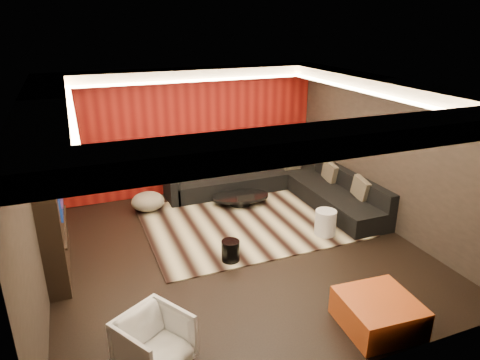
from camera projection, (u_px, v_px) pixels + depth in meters
name	position (u px, v px, depth m)	size (l,w,h in m)	color
floor	(237.00, 250.00, 7.44)	(6.00, 6.00, 0.02)	black
ceiling	(236.00, 87.00, 6.43)	(6.00, 6.00, 0.02)	silver
wall_back	(188.00, 132.00, 9.55)	(6.00, 0.02, 2.80)	black
wall_left	(34.00, 202.00, 5.89)	(0.02, 6.00, 2.80)	black
wall_right	(386.00, 154.00, 7.98)	(0.02, 6.00, 2.80)	black
red_feature_wall	(188.00, 132.00, 9.51)	(5.98, 0.05, 2.78)	#6B0C0A
soffit_back	(189.00, 74.00, 8.82)	(6.00, 0.60, 0.22)	silver
soffit_front	(338.00, 139.00, 4.13)	(6.00, 0.60, 0.22)	silver
soffit_left	(43.00, 108.00, 5.54)	(0.60, 4.80, 0.22)	silver
soffit_right	(381.00, 85.00, 7.41)	(0.60, 4.80, 0.22)	silver
cove_back	(194.00, 81.00, 8.56)	(4.80, 0.08, 0.04)	#FFD899
cove_front	(318.00, 139.00, 4.46)	(4.80, 0.08, 0.04)	#FFD899
cove_left	(71.00, 113.00, 5.69)	(0.08, 4.80, 0.04)	#FFD899
cove_right	(364.00, 91.00, 7.33)	(0.08, 4.80, 0.04)	#FFD899
tv_surround	(50.00, 204.00, 6.58)	(0.30, 2.00, 2.20)	black
tv_screen	(58.00, 181.00, 6.51)	(0.04, 1.30, 0.80)	black
tv_shelf	(65.00, 225.00, 6.77)	(0.04, 1.60, 0.04)	black
rug	(249.00, 221.00, 8.47)	(4.00, 3.00, 0.02)	#BEB38B
coffee_table	(240.00, 200.00, 9.18)	(1.23, 1.23, 0.21)	black
drum_stool	(231.00, 251.00, 7.03)	(0.30, 0.30, 0.35)	black
striped_pouf	(148.00, 201.00, 8.88)	(0.68, 0.68, 0.37)	beige
white_side_table	(325.00, 223.00, 7.88)	(0.39, 0.39, 0.49)	silver
orange_ottoman	(378.00, 313.00, 5.54)	(0.92, 0.92, 0.41)	#A74A15
armchair	(154.00, 342.00, 4.86)	(0.71, 0.73, 0.67)	white
sectional_sofa	(279.00, 186.00, 9.56)	(3.65, 3.50, 0.75)	black
throw_pillows	(280.00, 170.00, 9.48)	(3.31, 2.73, 0.50)	tan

